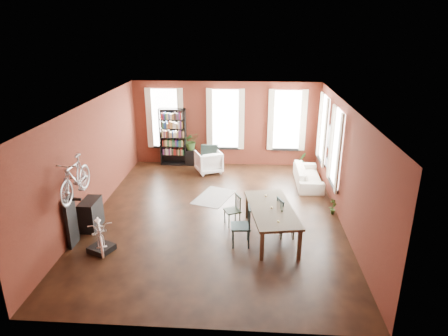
# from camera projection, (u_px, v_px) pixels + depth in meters

# --- Properties ---
(room) EXTENTS (9.00, 9.04, 3.22)m
(room) POSITION_uv_depth(u_px,v_px,m) (226.00, 139.00, 11.29)
(room) COLOR black
(room) RESTS_ON ground
(dining_table) EXTENTS (1.44, 2.48, 0.80)m
(dining_table) POSITION_uv_depth(u_px,v_px,m) (271.00, 222.00, 10.26)
(dining_table) COLOR #4B3F2D
(dining_table) RESTS_ON ground
(dining_chair_a) EXTENTS (0.50, 0.50, 1.02)m
(dining_chair_a) POSITION_uv_depth(u_px,v_px,m) (241.00, 226.00, 9.83)
(dining_chair_a) COLOR #1C3A3E
(dining_chair_a) RESTS_ON ground
(dining_chair_b) EXTENTS (0.52, 0.52, 0.85)m
(dining_chair_b) POSITION_uv_depth(u_px,v_px,m) (232.00, 211.00, 10.84)
(dining_chair_b) COLOR black
(dining_chair_b) RESTS_ON ground
(dining_chair_c) EXTENTS (0.39, 0.39, 0.84)m
(dining_chair_c) POSITION_uv_depth(u_px,v_px,m) (287.00, 222.00, 10.22)
(dining_chair_c) COLOR #1F2E1B
(dining_chair_c) RESTS_ON ground
(dining_chair_d) EXTENTS (0.55, 0.55, 0.92)m
(dining_chair_d) POSITION_uv_depth(u_px,v_px,m) (286.00, 214.00, 10.55)
(dining_chair_d) COLOR #173132
(dining_chair_d) RESTS_ON ground
(bookshelf) EXTENTS (1.00, 0.32, 2.20)m
(bookshelf) POSITION_uv_depth(u_px,v_px,m) (173.00, 137.00, 15.24)
(bookshelf) COLOR black
(bookshelf) RESTS_ON ground
(white_armchair) EXTENTS (1.12, 1.09, 0.89)m
(white_armchair) POSITION_uv_depth(u_px,v_px,m) (209.00, 161.00, 14.65)
(white_armchair) COLOR white
(white_armchair) RESTS_ON ground
(cream_sofa) EXTENTS (0.61, 2.08, 0.81)m
(cream_sofa) POSITION_uv_depth(u_px,v_px,m) (308.00, 173.00, 13.58)
(cream_sofa) COLOR beige
(cream_sofa) RESTS_ON ground
(striped_rug) EXTENTS (1.40, 1.75, 0.01)m
(striped_rug) POSITION_uv_depth(u_px,v_px,m) (214.00, 197.00, 12.69)
(striped_rug) COLOR black
(striped_rug) RESTS_ON ground
(bike_trainer) EXTENTS (0.67, 0.67, 0.15)m
(bike_trainer) POSITION_uv_depth(u_px,v_px,m) (102.00, 248.00, 9.68)
(bike_trainer) COLOR black
(bike_trainer) RESTS_ON ground
(bike_wall_rack) EXTENTS (0.16, 0.60, 1.30)m
(bike_wall_rack) POSITION_uv_depth(u_px,v_px,m) (71.00, 221.00, 9.77)
(bike_wall_rack) COLOR black
(bike_wall_rack) RESTS_ON ground
(console_table) EXTENTS (0.40, 0.80, 0.80)m
(console_table) POSITION_uv_depth(u_px,v_px,m) (91.00, 214.00, 10.69)
(console_table) COLOR black
(console_table) RESTS_ON ground
(plant_stand) EXTENTS (0.32, 0.32, 0.61)m
(plant_stand) POSITION_uv_depth(u_px,v_px,m) (191.00, 157.00, 15.46)
(plant_stand) COLOR black
(plant_stand) RESTS_ON ground
(plant_by_sofa) EXTENTS (0.53, 0.69, 0.27)m
(plant_by_sofa) POSITION_uv_depth(u_px,v_px,m) (301.00, 164.00, 15.21)
(plant_by_sofa) COLOR #2A5622
(plant_by_sofa) RESTS_ON ground
(plant_small) EXTENTS (0.54, 0.50, 0.17)m
(plant_small) POSITION_uv_depth(u_px,v_px,m) (333.00, 211.00, 11.56)
(plant_small) COLOR #335A24
(plant_small) RESTS_ON ground
(bicycle_floor) EXTENTS (0.82, 0.95, 1.53)m
(bicycle_floor) POSITION_uv_depth(u_px,v_px,m) (98.00, 218.00, 9.39)
(bicycle_floor) COLOR silver
(bicycle_floor) RESTS_ON bike_trainer
(bicycle_hung) EXTENTS (0.47, 1.00, 1.66)m
(bicycle_hung) POSITION_uv_depth(u_px,v_px,m) (73.00, 165.00, 9.24)
(bicycle_hung) COLOR #A5A8AD
(bicycle_hung) RESTS_ON bike_wall_rack
(plant_on_stand) EXTENTS (0.73, 0.78, 0.54)m
(plant_on_stand) POSITION_uv_depth(u_px,v_px,m) (191.00, 143.00, 15.30)
(plant_on_stand) COLOR #325421
(plant_on_stand) RESTS_ON plant_stand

